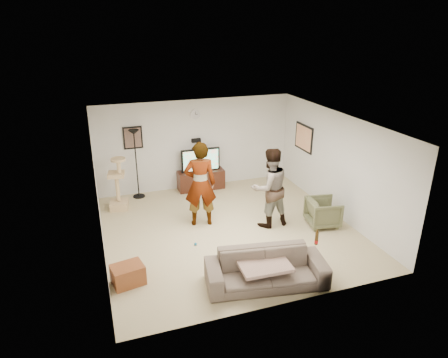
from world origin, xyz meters
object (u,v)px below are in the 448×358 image
object	(u,v)px
tv	(201,160)
armchair	(323,212)
person_right	(270,188)
side_table	(128,275)
tv_stand	(201,180)
beer_bottle	(317,238)
sofa	(266,269)
person_left	(200,184)
floor_lamp	(136,164)
cat_tree	(117,184)

from	to	relation	value
tv	armchair	xyz separation A→B (m)	(2.09, -3.01, -0.54)
person_right	side_table	size ratio (longest dim) A/B	3.34
armchair	tv_stand	bearing A→B (deg)	44.42
beer_bottle	sofa	bearing A→B (deg)	180.00
tv	armchair	world-z (taller)	tv
person_left	sofa	world-z (taller)	person_left
armchair	side_table	bearing A→B (deg)	109.87
floor_lamp	armchair	distance (m)	4.92
floor_lamp	person_left	world-z (taller)	person_left
person_right	floor_lamp	bearing A→B (deg)	-49.45
person_left	side_table	world-z (taller)	person_left
person_left	sofa	bearing A→B (deg)	111.11
sofa	beer_bottle	xyz separation A→B (m)	(0.99, 0.00, 0.44)
floor_lamp	person_right	bearing A→B (deg)	-44.34
sofa	armchair	world-z (taller)	armchair
tv	floor_lamp	world-z (taller)	floor_lamp
tv_stand	floor_lamp	distance (m)	1.87
beer_bottle	tv	bearing A→B (deg)	100.85
tv_stand	sofa	world-z (taller)	sofa
tv_stand	person_left	distance (m)	2.23
floor_lamp	cat_tree	size ratio (longest dim) A/B	1.36
person_left	person_right	size ratio (longest dim) A/B	1.07
tv_stand	floor_lamp	world-z (taller)	floor_lamp
side_table	person_right	bearing A→B (deg)	20.43
tv_stand	beer_bottle	xyz separation A→B (m)	(0.89, -4.65, 0.48)
tv_stand	cat_tree	bearing A→B (deg)	-166.21
floor_lamp	beer_bottle	size ratio (longest dim) A/B	7.43
sofa	beer_bottle	bearing A→B (deg)	9.55
cat_tree	tv	bearing A→B (deg)	13.79
cat_tree	beer_bottle	size ratio (longest dim) A/B	5.46
sofa	armchair	bearing A→B (deg)	46.33
floor_lamp	armchair	bearing A→B (deg)	-38.15
beer_bottle	side_table	xyz separation A→B (m)	(-3.35, 0.81, -0.57)
person_left	person_right	world-z (taller)	person_left
tv_stand	person_left	world-z (taller)	person_left
tv_stand	person_left	xyz separation A→B (m)	(-0.58, -2.03, 0.73)
cat_tree	person_left	bearing A→B (deg)	-39.82
sofa	floor_lamp	bearing A→B (deg)	119.04
cat_tree	sofa	bearing A→B (deg)	-61.43
sofa	side_table	world-z (taller)	sofa
armchair	side_table	distance (m)	4.63
person_right	beer_bottle	distance (m)	2.07
person_left	floor_lamp	bearing A→B (deg)	-49.19
tv_stand	sofa	bearing A→B (deg)	-91.27
sofa	side_table	bearing A→B (deg)	170.51
tv	beer_bottle	size ratio (longest dim) A/B	4.35
cat_tree	person_right	size ratio (longest dim) A/B	0.73
tv_stand	tv	bearing A→B (deg)	0.00
tv	sofa	distance (m)	4.68
tv	person_left	bearing A→B (deg)	-105.89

